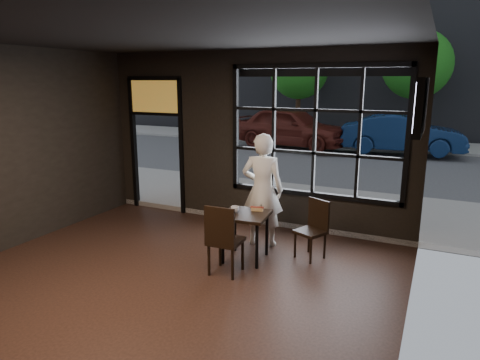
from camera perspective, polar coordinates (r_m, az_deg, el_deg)
The scene contains 17 objects.
floor at distance 5.52m, azimuth -14.23°, elevation -16.24°, with size 6.00×7.00×0.02m, color black.
ceiling at distance 4.86m, azimuth -16.48°, elevation 19.12°, with size 6.00×7.00×0.02m, color black.
wall_right at distance 3.80m, azimuth 21.82°, elevation -4.05°, with size 0.04×7.00×3.20m, color black.
window_frame at distance 7.46m, azimuth 9.93°, elevation 6.33°, with size 3.06×0.12×2.28m, color black.
stained_transom at distance 8.88m, azimuth -11.27°, elevation 10.90°, with size 1.20×0.06×0.70m, color orange.
street_asphalt at distance 27.96m, azimuth 18.84°, elevation 6.96°, with size 60.00×41.00×0.04m, color #545456.
cafe_table at distance 6.50m, azimuth 0.71°, elevation -7.51°, with size 0.68×0.68×0.73m, color black.
chair_near at distance 6.02m, azimuth -1.90°, elevation -7.80°, with size 0.44×0.44×1.02m, color black.
chair_window at distance 6.60m, azimuth 9.37°, elevation -6.58°, with size 0.39×0.39×0.90m, color black.
man at distance 6.93m, azimuth 3.02°, elevation -1.35°, with size 0.68×0.44×1.86m, color white.
hotdog at distance 6.51m, azimuth 2.30°, elevation -3.87°, with size 0.20×0.08×0.06m, color tan, non-canonical shape.
cup at distance 6.41m, azimuth -0.67°, elevation -3.94°, with size 0.12×0.12×0.10m, color silver.
tv at distance 5.33m, azimuth 23.05°, elevation 9.05°, with size 0.12×1.09×0.64m, color black.
navy_car at distance 16.41m, azimuth 20.81°, elevation 5.76°, with size 1.46×4.18×1.38m, color #0D2247.
maroon_car at distance 16.92m, azimuth 6.77°, elevation 7.03°, with size 1.84×4.58×1.56m, color #551C15.
tree_left at distance 19.72m, azimuth 7.88°, elevation 14.33°, with size 2.58×2.58×4.41m.
tree_right at distance 18.86m, azimuth 22.51°, elevation 14.01°, with size 2.71×2.71×4.62m.
Camera 1 is at (3.17, -3.65, 2.66)m, focal length 32.00 mm.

